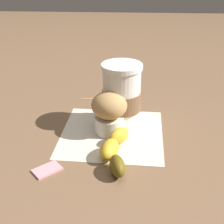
{
  "coord_description": "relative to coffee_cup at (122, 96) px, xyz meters",
  "views": [
    {
      "loc": [
        0.59,
        0.03,
        0.36
      ],
      "look_at": [
        0.0,
        0.0,
        0.05
      ],
      "focal_mm": 50.0,
      "sensor_mm": 36.0,
      "label": 1
    }
  ],
  "objects": [
    {
      "name": "ground_plane",
      "position": [
        0.05,
        -0.02,
        -0.07
      ],
      "size": [
        3.0,
        3.0,
        0.0
      ],
      "primitive_type": "plane",
      "color": "brown"
    },
    {
      "name": "coffee_cup",
      "position": [
        0.0,
        0.0,
        0.0
      ],
      "size": [
        0.09,
        0.09,
        0.14
      ],
      "color": "white",
      "rests_on": "paper_napkin"
    },
    {
      "name": "paper_napkin",
      "position": [
        0.05,
        -0.02,
        -0.07
      ],
      "size": [
        0.23,
        0.23,
        0.0
      ],
      "primitive_type": "cube",
      "rotation": [
        0.0,
        0.0,
        -0.05
      ],
      "color": "beige",
      "rests_on": "ground_plane"
    },
    {
      "name": "banana",
      "position": [
        0.14,
        -0.01,
        -0.05
      ],
      "size": [
        0.16,
        0.06,
        0.03
      ],
      "color": "gold",
      "rests_on": "paper_napkin"
    },
    {
      "name": "wooden_stirrer",
      "position": [
        -0.13,
        -0.06,
        -0.07
      ],
      "size": [
        0.02,
        0.11,
        0.0
      ],
      "primitive_type": "cube",
      "rotation": [
        0.0,
        0.0,
        1.65
      ],
      "color": "#9E7547",
      "rests_on": "ground_plane"
    },
    {
      "name": "muffin",
      "position": [
        0.04,
        -0.02,
        -0.02
      ],
      "size": [
        0.08,
        0.08,
        0.09
      ],
      "color": "white",
      "rests_on": "paper_napkin"
    },
    {
      "name": "sugar_packet",
      "position": [
        0.19,
        -0.13,
        -0.07
      ],
      "size": [
        0.06,
        0.06,
        0.01
      ],
      "primitive_type": "cube",
      "rotation": [
        0.0,
        0.0,
        2.3
      ],
      "color": "pink",
      "rests_on": "ground_plane"
    }
  ]
}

